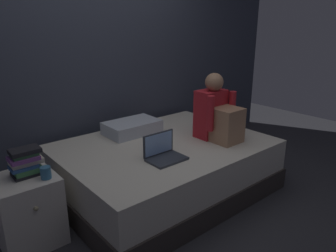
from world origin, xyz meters
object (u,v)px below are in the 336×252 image
object	(u,v)px
laptop	(163,153)
pillow	(132,127)
bed	(164,167)
nightstand	(28,210)
person_sitting	(217,114)
book_stack	(25,162)
mug	(46,173)

from	to	relation	value
laptop	pillow	distance (m)	0.75
bed	nightstand	xyz separation A→B (m)	(-1.30, 0.06, 0.02)
laptop	person_sitting	bearing A→B (deg)	3.73
pillow	book_stack	world-z (taller)	book_stack
bed	pillow	xyz separation A→B (m)	(-0.07, 0.45, 0.33)
nightstand	pillow	distance (m)	1.33
bed	person_sitting	distance (m)	0.75
person_sitting	mug	size ratio (longest dim) A/B	7.28
person_sitting	nightstand	bearing A→B (deg)	170.63
pillow	nightstand	bearing A→B (deg)	-162.46
bed	laptop	xyz separation A→B (m)	(-0.24, -0.28, 0.32)
nightstand	person_sitting	xyz separation A→B (m)	(1.79, -0.30, 0.49)
bed	nightstand	distance (m)	1.30
pillow	mug	world-z (taller)	pillow
nightstand	pillow	size ratio (longest dim) A/B	0.98
bed	pillow	distance (m)	0.56
person_sitting	pillow	xyz separation A→B (m)	(-0.56, 0.68, -0.19)
pillow	bed	bearing A→B (deg)	-81.35
nightstand	mug	bearing A→B (deg)	-42.69
bed	nightstand	world-z (taller)	nightstand
person_sitting	book_stack	xyz separation A→B (m)	(-1.75, 0.32, -0.11)
bed	mug	xyz separation A→B (m)	(-1.17, -0.06, 0.34)
nightstand	mug	xyz separation A→B (m)	(0.13, -0.12, 0.32)
laptop	mug	world-z (taller)	laptop
laptop	book_stack	bearing A→B (deg)	159.83
nightstand	pillow	xyz separation A→B (m)	(1.23, 0.39, 0.31)
pillow	book_stack	xyz separation A→B (m)	(-1.19, -0.36, 0.07)
book_stack	nightstand	bearing A→B (deg)	-145.04
pillow	person_sitting	bearing A→B (deg)	-50.80
bed	pillow	size ratio (longest dim) A/B	3.57
laptop	mug	size ratio (longest dim) A/B	3.56
person_sitting	laptop	size ratio (longest dim) A/B	2.05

